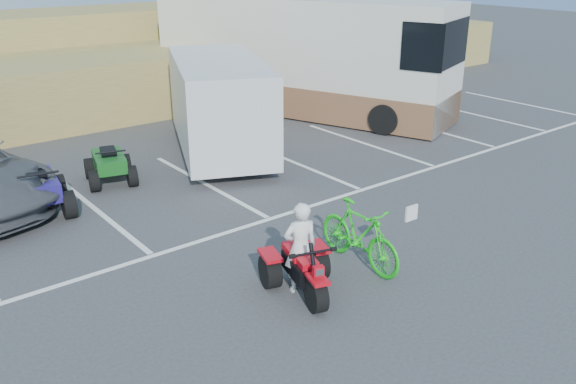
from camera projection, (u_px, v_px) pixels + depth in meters
ground at (348, 262)px, 11.08m from camera, size 100.00×100.00×0.00m
parking_stripes at (258, 187)px, 14.55m from camera, size 28.00×5.16×0.01m
grass_embankment at (53, 65)px, 21.88m from camera, size 40.00×8.50×3.10m
red_trike_atv at (303, 294)px, 10.04m from camera, size 1.55×1.80×0.99m
rider at (300, 248)px, 9.88m from camera, size 0.66×0.53×1.57m
green_dirt_bike at (359, 235)px, 10.76m from camera, size 0.61×2.00×1.19m
cargo_trailer at (219, 104)px, 16.53m from camera, size 4.28×5.97×2.59m
rv_motorhome at (302, 64)px, 20.93m from camera, size 6.17×10.74×3.77m
quad_atv_blue at (41, 213)px, 13.14m from camera, size 1.52×1.88×1.12m
quad_atv_green at (112, 182)px, 14.89m from camera, size 1.44×1.70×0.96m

